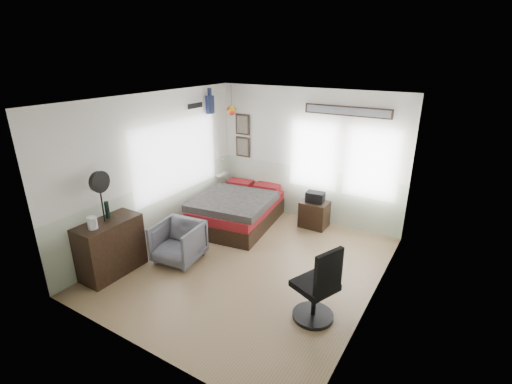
% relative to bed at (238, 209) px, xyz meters
% --- Properties ---
extents(ground_plane, '(4.00, 4.50, 0.01)m').
position_rel_bed_xyz_m(ground_plane, '(1.05, -1.24, -0.31)').
color(ground_plane, olive).
extents(room_shell, '(4.02, 4.52, 2.71)m').
position_rel_bed_xyz_m(room_shell, '(0.97, -1.05, 1.30)').
color(room_shell, silver).
rests_on(room_shell, ground_plane).
extents(wall_decor, '(3.55, 1.32, 1.44)m').
position_rel_bed_xyz_m(wall_decor, '(-0.05, 0.72, 1.79)').
color(wall_decor, '#402B20').
rests_on(wall_decor, room_shell).
extents(bed, '(1.65, 2.15, 0.63)m').
position_rel_bed_xyz_m(bed, '(0.00, 0.00, 0.00)').
color(bed, black).
rests_on(bed, ground_plane).
extents(dresser, '(0.48, 1.00, 0.90)m').
position_rel_bed_xyz_m(dresser, '(-0.69, -2.56, 0.14)').
color(dresser, black).
rests_on(dresser, ground_plane).
extents(armchair, '(0.81, 0.83, 0.68)m').
position_rel_bed_xyz_m(armchair, '(-0.04, -1.73, 0.03)').
color(armchair, slate).
rests_on(armchair, ground_plane).
extents(nightstand, '(0.54, 0.43, 0.53)m').
position_rel_bed_xyz_m(nightstand, '(1.40, 0.68, -0.04)').
color(nightstand, black).
rests_on(nightstand, ground_plane).
extents(task_chair, '(0.64, 0.64, 1.10)m').
position_rel_bed_xyz_m(task_chair, '(2.55, -1.92, 0.14)').
color(task_chair, black).
rests_on(task_chair, ground_plane).
extents(kettle, '(0.16, 0.14, 0.19)m').
position_rel_bed_xyz_m(kettle, '(-0.65, -2.82, 0.68)').
color(kettle, silver).
rests_on(kettle, dresser).
extents(bottle, '(0.07, 0.07, 0.27)m').
position_rel_bed_xyz_m(bottle, '(-0.77, -2.46, 0.73)').
color(bottle, black).
rests_on(bottle, dresser).
extents(stand_fan, '(0.11, 0.33, 0.81)m').
position_rel_bed_xyz_m(stand_fan, '(-0.70, -2.57, 1.22)').
color(stand_fan, black).
rests_on(stand_fan, dresser).
extents(black_bag, '(0.37, 0.26, 0.21)m').
position_rel_bed_xyz_m(black_bag, '(1.40, 0.68, 0.33)').
color(black_bag, black).
rests_on(black_bag, nightstand).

